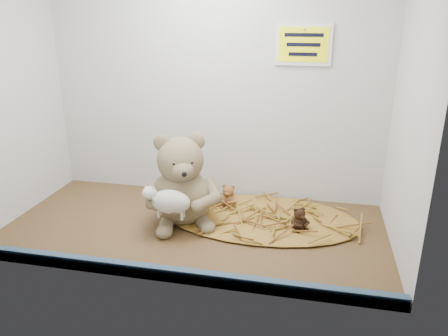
% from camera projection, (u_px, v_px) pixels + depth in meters
% --- Properties ---
extents(alcove_shell, '(1.20, 0.60, 0.90)m').
position_uv_depth(alcove_shell, '(199.00, 82.00, 1.32)').
color(alcove_shell, '#3D2A15').
rests_on(alcove_shell, ground).
extents(front_rail, '(1.19, 0.02, 0.04)m').
position_uv_depth(front_rail, '(163.00, 273.00, 1.12)').
color(front_rail, '#39516D').
rests_on(front_rail, shelf_floor).
extents(straw_bed, '(0.65, 0.38, 0.01)m').
position_uv_depth(straw_bed, '(261.00, 218.00, 1.45)').
color(straw_bed, brown).
rests_on(straw_bed, shelf_floor).
extents(main_teddy, '(0.32, 0.33, 0.30)m').
position_uv_depth(main_teddy, '(181.00, 179.00, 1.39)').
color(main_teddy, '#8C7A56').
rests_on(main_teddy, shelf_floor).
extents(toy_lamb, '(0.16, 0.10, 0.10)m').
position_uv_depth(toy_lamb, '(171.00, 202.00, 1.30)').
color(toy_lamb, silver).
rests_on(toy_lamb, main_teddy).
extents(mini_teddy_tan, '(0.07, 0.07, 0.08)m').
position_uv_depth(mini_teddy_tan, '(228.00, 195.00, 1.51)').
color(mini_teddy_tan, '#9C6133').
rests_on(mini_teddy_tan, straw_bed).
extents(mini_teddy_brown, '(0.08, 0.08, 0.07)m').
position_uv_depth(mini_teddy_brown, '(299.00, 218.00, 1.35)').
color(mini_teddy_brown, black).
rests_on(mini_teddy_brown, straw_bed).
extents(wall_sign, '(0.16, 0.01, 0.11)m').
position_uv_depth(wall_sign, '(303.00, 45.00, 1.42)').
color(wall_sign, '#FEFF0D').
rests_on(wall_sign, back_wall).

